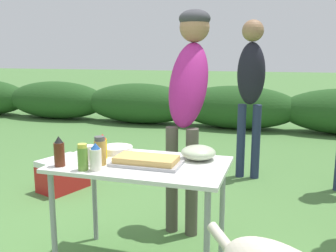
{
  "coord_description": "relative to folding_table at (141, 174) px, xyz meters",
  "views": [
    {
      "loc": [
        0.85,
        -2.15,
        1.42
      ],
      "look_at": [
        0.03,
        0.49,
        0.89
      ],
      "focal_mm": 40.0,
      "sensor_mm": 36.0,
      "label": 1
    }
  ],
  "objects": [
    {
      "name": "standing_person_in_dark_puffer",
      "position": [
        0.49,
        2.15,
        0.46
      ],
      "size": [
        0.31,
        0.24,
        1.8
      ],
      "rotation": [
        0.0,
        0.0,
        0.0
      ],
      "color": "#232D4C",
      "rests_on": "ground"
    },
    {
      "name": "cooler_box",
      "position": [
        -1.35,
        1.16,
        -0.49
      ],
      "size": [
        0.46,
        0.56,
        0.34
      ],
      "rotation": [
        0.0,
        0.0,
        4.39
      ],
      "color": "#B21E1E",
      "rests_on": "ground"
    },
    {
      "name": "mixing_bowl",
      "position": [
        0.34,
        0.18,
        0.12
      ],
      "size": [
        0.23,
        0.23,
        0.09
      ],
      "primitive_type": "ellipsoid",
      "color": "#ADBC99",
      "rests_on": "folding_table"
    },
    {
      "name": "standing_person_with_beanie",
      "position": [
        0.13,
        0.71,
        0.5
      ],
      "size": [
        0.35,
        0.5,
        1.77
      ],
      "rotation": [
        0.0,
        0.0,
        -0.11
      ],
      "color": "#4C473D",
      "rests_on": "ground"
    },
    {
      "name": "plate_stack",
      "position": [
        -0.25,
        0.19,
        0.1
      ],
      "size": [
        0.22,
        0.22,
        0.04
      ],
      "primitive_type": "cylinder",
      "color": "white",
      "rests_on": "folding_table"
    },
    {
      "name": "folding_table",
      "position": [
        0.0,
        0.0,
        0.0
      ],
      "size": [
        1.1,
        0.64,
        0.74
      ],
      "color": "silver",
      "rests_on": "ground"
    },
    {
      "name": "spice_jar",
      "position": [
        -0.23,
        -0.12,
        0.17
      ],
      "size": [
        0.07,
        0.07,
        0.18
      ],
      "color": "#B2893D",
      "rests_on": "folding_table"
    },
    {
      "name": "bbq_sauce_bottle",
      "position": [
        -0.45,
        -0.22,
        0.17
      ],
      "size": [
        0.06,
        0.06,
        0.19
      ],
      "color": "#562314",
      "rests_on": "folding_table"
    },
    {
      "name": "mustard_bottle",
      "position": [
        -0.28,
        0.03,
        0.16
      ],
      "size": [
        0.06,
        0.06,
        0.17
      ],
      "color": "yellow",
      "rests_on": "folding_table"
    },
    {
      "name": "food_tray",
      "position": [
        0.05,
        -0.04,
        0.1
      ],
      "size": [
        0.44,
        0.22,
        0.06
      ],
      "color": "#9E9EA3",
      "rests_on": "folding_table"
    },
    {
      "name": "relish_jar",
      "position": [
        -0.27,
        -0.25,
        0.16
      ],
      "size": [
        0.06,
        0.06,
        0.16
      ],
      "color": "olive",
      "rests_on": "folding_table"
    },
    {
      "name": "shrub_hedge",
      "position": [
        0.0,
        5.07,
        -0.25
      ],
      "size": [
        14.4,
        0.9,
        0.83
      ],
      "color": "#234C1E",
      "rests_on": "ground"
    },
    {
      "name": "paper_cup_stack",
      "position": [
        -0.32,
        -0.08,
        0.13
      ],
      "size": [
        0.08,
        0.08,
        0.11
      ],
      "primitive_type": "cylinder",
      "color": "white",
      "rests_on": "folding_table"
    },
    {
      "name": "mayo_bottle",
      "position": [
        -0.2,
        -0.23,
        0.16
      ],
      "size": [
        0.07,
        0.07,
        0.17
      ],
      "color": "silver",
      "rests_on": "folding_table"
    }
  ]
}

